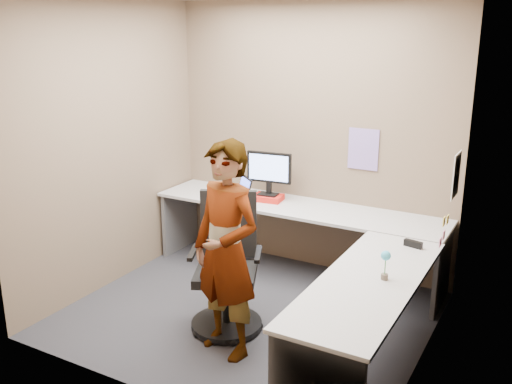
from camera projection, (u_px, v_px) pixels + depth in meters
The scene contains 20 objects.
ground at pixel (247, 314), 5.02m from camera, with size 3.00×3.00×0.00m, color #27262B.
wall_back at pixel (311, 139), 5.73m from camera, with size 3.00×3.00×0.00m, color brown.
wall_right at pixel (434, 190), 3.94m from camera, with size 2.70×2.70×0.00m, color brown.
wall_left at pixel (109, 147), 5.35m from camera, with size 2.70×2.70×0.00m, color brown.
desk at pixel (312, 247), 4.98m from camera, with size 2.98×2.58×0.73m.
paper_ream at pixel (268, 198), 5.80m from camera, with size 0.29×0.21×0.06m, color red.
monitor at pixel (269, 170), 5.73m from camera, with size 0.46×0.16×0.44m.
laptop at pixel (239, 193), 5.86m from camera, with size 0.40×0.40×0.22m.
trackball_mouse at pixel (232, 196), 5.86m from camera, with size 0.12×0.08×0.07m.
origami at pixel (247, 200), 5.70m from camera, with size 0.10×0.10×0.06m, color white.
stapler at pixel (413, 244), 4.58m from camera, with size 0.15×0.04×0.06m, color black.
flower at pixel (386, 261), 3.96m from camera, with size 0.07×0.07×0.22m.
calendar_purple at pixel (363, 149), 5.48m from camera, with size 0.30×0.01×0.40m, color #846BB7.
calendar_white at pixel (456, 175), 4.73m from camera, with size 0.01×0.28×0.38m, color white.
sticky_note_a at pixel (444, 222), 4.52m from camera, with size 0.01×0.07×0.07m, color #F2E059.
sticky_note_b at pixel (444, 235), 4.60m from camera, with size 0.01×0.07×0.07m, color pink.
sticky_note_c at pixel (440, 242), 4.50m from camera, with size 0.01×0.07×0.07m, color pink.
sticky_note_d at pixel (448, 220), 4.65m from camera, with size 0.01×0.07×0.07m, color #F2E059.
office_chair at pixel (227, 275), 4.72m from camera, with size 0.65×0.66×1.12m.
person at pixel (226, 251), 4.24m from camera, with size 0.61×0.40×1.67m, color #999399.
Camera 1 is at (2.27, -3.90, 2.45)m, focal length 40.00 mm.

